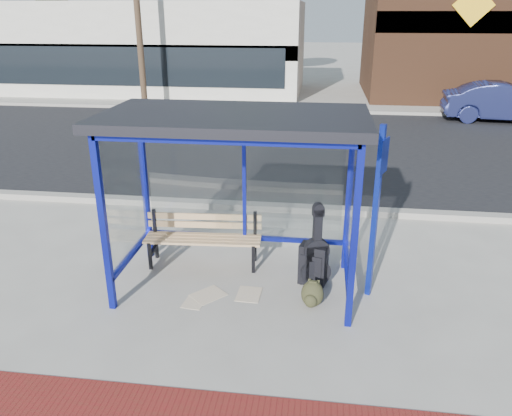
# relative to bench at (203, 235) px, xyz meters

# --- Properties ---
(ground) EXTENTS (120.00, 120.00, 0.00)m
(ground) POSITION_rel_bench_xyz_m (0.60, -0.61, -0.46)
(ground) COLOR #B2ADA0
(ground) RESTS_ON ground
(curb_near) EXTENTS (60.00, 0.25, 0.12)m
(curb_near) POSITION_rel_bench_xyz_m (0.60, 2.29, -0.40)
(curb_near) COLOR gray
(curb_near) RESTS_ON ground
(street_asphalt) EXTENTS (60.00, 10.00, 0.00)m
(street_asphalt) POSITION_rel_bench_xyz_m (0.60, 7.39, -0.46)
(street_asphalt) COLOR black
(street_asphalt) RESTS_ON ground
(curb_far) EXTENTS (60.00, 0.25, 0.12)m
(curb_far) POSITION_rel_bench_xyz_m (0.60, 12.49, -0.40)
(curb_far) COLOR gray
(curb_far) RESTS_ON ground
(far_sidewalk) EXTENTS (60.00, 4.00, 0.01)m
(far_sidewalk) POSITION_rel_bench_xyz_m (0.60, 14.39, -0.46)
(far_sidewalk) COLOR #B2ADA0
(far_sidewalk) RESTS_ON ground
(bus_shelter) EXTENTS (3.30, 1.80, 2.42)m
(bus_shelter) POSITION_rel_bench_xyz_m (0.60, -0.54, 1.61)
(bus_shelter) COLOR #0D1592
(bus_shelter) RESTS_ON ground
(storefront_white) EXTENTS (18.00, 6.04, 4.00)m
(storefront_white) POSITION_rel_bench_xyz_m (-8.40, 17.38, 1.54)
(storefront_white) COLOR silver
(storefront_white) RESTS_ON ground
(storefront_brown) EXTENTS (10.00, 7.08, 6.40)m
(storefront_brown) POSITION_rel_bench_xyz_m (8.60, 17.88, 2.74)
(storefront_brown) COLOR #59331E
(storefront_brown) RESTS_ON ground
(bench) EXTENTS (1.75, 0.53, 0.81)m
(bench) POSITION_rel_bench_xyz_m (0.00, 0.00, 0.00)
(bench) COLOR black
(bench) RESTS_ON ground
(guitar_bag) EXTENTS (0.44, 0.23, 1.16)m
(guitar_bag) POSITION_rel_bench_xyz_m (1.69, -0.45, -0.04)
(guitar_bag) COLOR black
(guitar_bag) RESTS_ON ground
(suitcase) EXTENTS (0.42, 0.33, 0.65)m
(suitcase) POSITION_rel_bench_xyz_m (1.65, -0.40, -0.16)
(suitcase) COLOR black
(suitcase) RESTS_ON ground
(backpack) EXTENTS (0.33, 0.30, 0.35)m
(backpack) POSITION_rel_bench_xyz_m (1.66, -0.99, -0.29)
(backpack) COLOR #292A17
(backpack) RESTS_ON ground
(sign_post) EXTENTS (0.15, 0.28, 2.33)m
(sign_post) POSITION_rel_bench_xyz_m (2.41, -0.59, 0.85)
(sign_post) COLOR #0D2099
(sign_post) RESTS_ON ground
(newspaper_a) EXTENTS (0.54, 0.54, 0.01)m
(newspaper_a) POSITION_rel_bench_xyz_m (0.26, -0.91, -0.46)
(newspaper_a) COLOR white
(newspaper_a) RESTS_ON ground
(newspaper_b) EXTENTS (0.30, 0.36, 0.01)m
(newspaper_b) POSITION_rel_bench_xyz_m (0.12, -1.11, -0.46)
(newspaper_b) COLOR white
(newspaper_b) RESTS_ON ground
(newspaper_c) EXTENTS (0.33, 0.41, 0.01)m
(newspaper_c) POSITION_rel_bench_xyz_m (0.80, -0.82, -0.46)
(newspaper_c) COLOR white
(newspaper_c) RESTS_ON ground
(parked_car) EXTENTS (4.14, 1.75, 1.33)m
(parked_car) POSITION_rel_bench_xyz_m (7.90, 11.66, 0.20)
(parked_car) COLOR #1C224F
(parked_car) RESTS_ON ground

